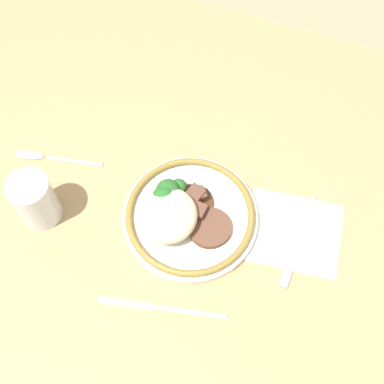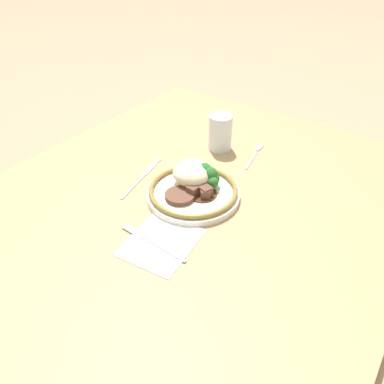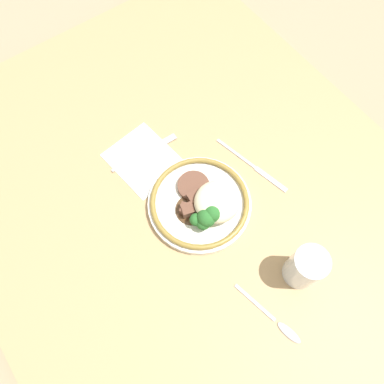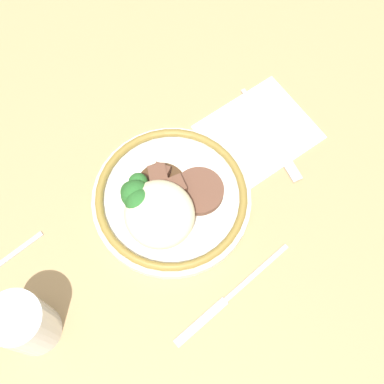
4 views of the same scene
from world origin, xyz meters
name	(u,v)px [view 2 (image 2 of 4)]	position (x,y,z in m)	size (l,w,h in m)	color
ground_plane	(184,217)	(0.00, 0.00, 0.00)	(8.00, 8.00, 0.00)	#998466
dining_table	(184,211)	(0.00, 0.00, 0.02)	(1.25, 0.99, 0.04)	tan
napkin	(161,242)	(-0.14, -0.04, 0.04)	(0.18, 0.16, 0.00)	white
plate	(195,186)	(0.05, 0.00, 0.06)	(0.24, 0.24, 0.08)	silver
juice_glass	(220,134)	(0.29, 0.08, 0.09)	(0.07, 0.07, 0.11)	#F4AD19
fork	(147,239)	(-0.15, -0.01, 0.04)	(0.02, 0.18, 0.00)	#ADADB2
knife	(143,176)	(0.04, 0.16, 0.04)	(0.21, 0.06, 0.00)	#ADADB2
spoon	(258,150)	(0.34, -0.02, 0.04)	(0.17, 0.05, 0.01)	#ADADB2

